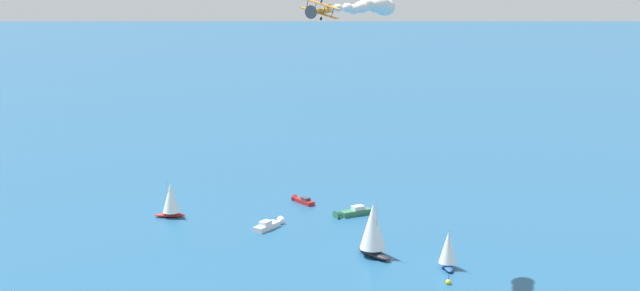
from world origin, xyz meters
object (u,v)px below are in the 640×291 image
object	(u,v)px
motorboat_inshore	(270,225)
motorboat_outer_ring_b	(351,213)
motorboat_trailing	(302,201)
sailboat_outer_ring_a	(448,250)
sailboat_ahead	(171,200)
marker_buoy	(448,282)
biplane_lead	(319,10)
sailboat_outer_ring_c	(373,229)

from	to	relation	value
motorboat_inshore	motorboat_outer_ring_b	world-z (taller)	motorboat_outer_ring_b
motorboat_trailing	sailboat_outer_ring_a	size ratio (longest dim) A/B	0.92
motorboat_trailing	sailboat_ahead	world-z (taller)	sailboat_ahead
motorboat_inshore	marker_buoy	xyz separation A→B (m)	(-44.99, -26.24, -0.35)
motorboat_trailing	marker_buoy	size ratio (longest dim) A/B	3.80
motorboat_trailing	biplane_lead	distance (m)	85.99
motorboat_inshore	sailboat_ahead	bearing A→B (deg)	56.04
motorboat_outer_ring_b	sailboat_outer_ring_c	distance (m)	31.16
sailboat_outer_ring_c	motorboat_inshore	bearing A→B (deg)	33.92
sailboat_ahead	biplane_lead	xyz separation A→B (m)	(-62.21, -21.72, 48.50)
sailboat_outer_ring_c	biplane_lead	bearing A→B (deg)	141.68
sailboat_outer_ring_a	marker_buoy	distance (m)	9.86
motorboat_outer_ring_b	sailboat_outer_ring_a	bearing A→B (deg)	-168.65
sailboat_outer_ring_a	sailboat_outer_ring_c	xyz separation A→B (m)	(10.97, 12.50, 1.98)
motorboat_trailing	sailboat_outer_ring_a	bearing A→B (deg)	-162.88
sailboat_outer_ring_a	biplane_lead	bearing A→B (deg)	110.22
biplane_lead	marker_buoy	bearing A→B (deg)	-84.72
motorboat_trailing	marker_buoy	world-z (taller)	marker_buoy
sailboat_outer_ring_a	biplane_lead	world-z (taller)	biplane_lead
sailboat_outer_ring_a	marker_buoy	size ratio (longest dim) A/B	4.12
sailboat_ahead	marker_buoy	xyz separation A→B (m)	(-59.77, -48.17, -4.03)
motorboat_outer_ring_b	marker_buoy	world-z (taller)	motorboat_outer_ring_b
biplane_lead	motorboat_trailing	bearing A→B (deg)	-10.62
motorboat_trailing	sailboat_ahead	distance (m)	34.84
sailboat_ahead	biplane_lead	world-z (taller)	biplane_lead
sailboat_outer_ring_c	marker_buoy	bearing A→B (deg)	-154.98
sailboat_ahead	sailboat_outer_ring_a	world-z (taller)	sailboat_ahead
sailboat_outer_ring_a	marker_buoy	world-z (taller)	sailboat_outer_ring_a
sailboat_ahead	motorboat_outer_ring_b	distance (m)	44.50
marker_buoy	biplane_lead	world-z (taller)	biplane_lead
sailboat_ahead	marker_buoy	size ratio (longest dim) A/B	4.61
sailboat_ahead	marker_buoy	world-z (taller)	sailboat_ahead
sailboat_outer_ring_a	biplane_lead	size ratio (longest dim) A/B	1.29
sailboat_outer_ring_c	biplane_lead	distance (m)	54.70
sailboat_outer_ring_c	biplane_lead	size ratio (longest dim) A/B	1.94
sailboat_outer_ring_a	motorboat_outer_ring_b	distance (m)	42.36
marker_buoy	biplane_lead	xyz separation A→B (m)	(-2.45, 26.46, 52.54)
sailboat_outer_ring_c	marker_buoy	world-z (taller)	sailboat_outer_ring_c
sailboat_outer_ring_a	sailboat_outer_ring_c	distance (m)	16.74
motorboat_trailing	biplane_lead	size ratio (longest dim) A/B	1.19
motorboat_inshore	marker_buoy	bearing A→B (deg)	-149.75
sailboat_outer_ring_c	biplane_lead	world-z (taller)	biplane_lead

